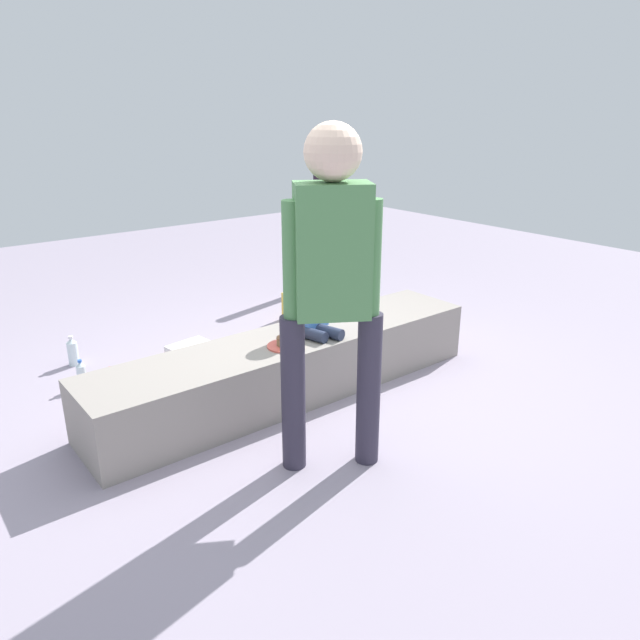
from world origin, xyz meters
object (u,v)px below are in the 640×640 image
(child_seated, at_px, (312,302))
(handbag_black_leather, at_px, (195,372))
(gift_bag, at_px, (295,305))
(cake_box_white, at_px, (193,354))
(adult_standing, at_px, (332,273))
(cake_plate, at_px, (285,344))
(water_bottle_far_side, at_px, (73,352))
(party_cup_red, at_px, (113,376))
(water_bottle_near_gift, at_px, (82,375))

(child_seated, relative_size, handbag_black_leather, 1.62)
(gift_bag, height_order, cake_box_white, gift_bag)
(gift_bag, distance_m, handbag_black_leather, 1.52)
(adult_standing, xyz_separation_m, handbag_black_leather, (-0.14, 1.29, -0.95))
(cake_plate, bearing_deg, cake_box_white, 99.40)
(water_bottle_far_side, xyz_separation_m, party_cup_red, (0.11, -0.50, -0.05))
(adult_standing, bearing_deg, handbag_black_leather, 96.11)
(cake_plate, bearing_deg, child_seated, 15.80)
(adult_standing, xyz_separation_m, cake_box_white, (0.03, 1.66, -0.98))
(water_bottle_near_gift, xyz_separation_m, party_cup_red, (0.18, -0.07, -0.03))
(gift_bag, bearing_deg, cake_box_white, -164.48)
(cake_plate, height_order, handbag_black_leather, cake_plate)
(gift_bag, relative_size, party_cup_red, 2.41)
(adult_standing, xyz_separation_m, water_bottle_near_gift, (-0.75, 1.74, -0.96))
(child_seated, xyz_separation_m, handbag_black_leather, (-0.61, 0.52, -0.51))
(water_bottle_near_gift, xyz_separation_m, water_bottle_far_side, (0.07, 0.43, 0.01))
(child_seated, bearing_deg, gift_bag, 58.71)
(cake_box_white, relative_size, handbag_black_leather, 1.04)
(cake_box_white, bearing_deg, party_cup_red, 179.25)
(party_cup_red, distance_m, handbag_black_leather, 0.58)
(adult_standing, relative_size, handbag_black_leather, 5.82)
(water_bottle_far_side, bearing_deg, handbag_black_leather, -58.37)
(water_bottle_far_side, bearing_deg, child_seated, -50.62)
(cake_box_white, xyz_separation_m, handbag_black_leather, (-0.17, -0.37, 0.03))
(water_bottle_far_side, bearing_deg, party_cup_red, -77.62)
(water_bottle_near_gift, relative_size, handbag_black_leather, 0.68)
(cake_plate, xyz_separation_m, gift_bag, (1.02, 1.30, -0.30))
(party_cup_red, bearing_deg, cake_box_white, -0.75)
(cake_plate, relative_size, gift_bag, 0.79)
(child_seated, height_order, water_bottle_near_gift, child_seated)
(water_bottle_far_side, bearing_deg, gift_bag, -5.41)
(cake_plate, xyz_separation_m, handbag_black_leather, (-0.33, 0.60, -0.32))
(handbag_black_leather, bearing_deg, child_seated, -40.61)
(water_bottle_near_gift, bearing_deg, cake_plate, -48.13)
(child_seated, height_order, water_bottle_far_side, child_seated)
(water_bottle_far_side, distance_m, party_cup_red, 0.51)
(water_bottle_far_side, bearing_deg, cake_plate, -59.47)
(cake_plate, xyz_separation_m, cake_box_white, (-0.16, 0.97, -0.35))
(adult_standing, height_order, water_bottle_near_gift, adult_standing)
(water_bottle_far_side, xyz_separation_m, cake_box_white, (0.71, -0.51, -0.04))
(cake_plate, distance_m, handbag_black_leather, 0.76)
(gift_bag, bearing_deg, handbag_black_leather, -152.61)
(party_cup_red, height_order, cake_box_white, cake_box_white)
(water_bottle_near_gift, height_order, water_bottle_far_side, water_bottle_far_side)
(water_bottle_far_side, height_order, party_cup_red, water_bottle_far_side)
(child_seated, relative_size, cake_box_white, 1.56)
(cake_plate, bearing_deg, handbag_black_leather, 118.88)
(cake_plate, bearing_deg, water_bottle_far_side, 120.53)
(adult_standing, xyz_separation_m, water_bottle_far_side, (-0.68, 2.17, -0.95))
(gift_bag, height_order, handbag_black_leather, handbag_black_leather)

